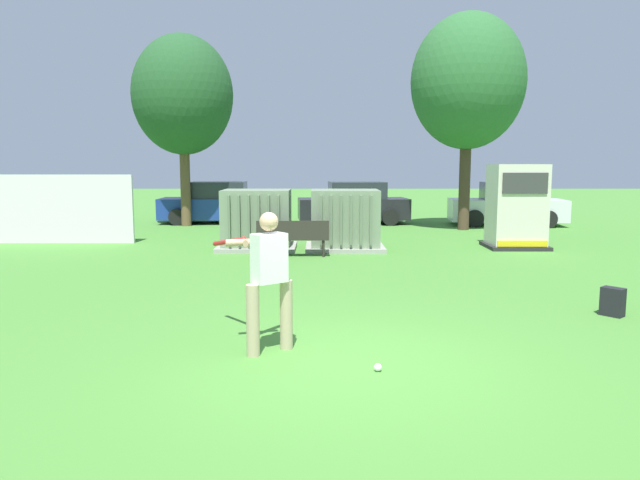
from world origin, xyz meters
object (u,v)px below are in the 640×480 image
at_px(parked_car_left_of_center, 357,204).
at_px(sports_ball, 381,367).
at_px(backpack, 616,302).
at_px(generator_enclosure, 520,207).
at_px(parked_car_leftmost, 219,204).
at_px(park_bench, 296,236).
at_px(batter, 270,274).
at_px(transformer_west, 260,220).
at_px(parked_car_right_of_center, 511,205).
at_px(transformer_mid_west, 348,221).

bearing_deg(parked_car_left_of_center, sports_ball, -92.32).
xyz_separation_m(backpack, parked_car_left_of_center, (-3.18, 13.94, 0.54)).
distance_m(generator_enclosure, parked_car_leftmost, 11.70).
height_order(park_bench, parked_car_leftmost, parked_car_leftmost).
distance_m(batter, parked_car_left_of_center, 15.78).
height_order(transformer_west, parked_car_right_of_center, same).
bearing_deg(park_bench, batter, -89.79).
bearing_deg(park_bench, sports_ball, -80.77).
bearing_deg(park_bench, parked_car_left_of_center, 76.33).
xyz_separation_m(parked_car_leftmost, parked_car_left_of_center, (5.39, -0.24, 0.00)).
xyz_separation_m(backpack, parked_car_leftmost, (-8.56, 14.18, 0.54)).
relative_size(backpack, parked_car_leftmost, 0.10).
xyz_separation_m(transformer_west, transformer_mid_west, (2.38, -0.03, 0.00)).
relative_size(transformer_west, parked_car_right_of_center, 0.48).
relative_size(generator_enclosure, parked_car_right_of_center, 0.53).
bearing_deg(batter, generator_enclosure, 56.18).
bearing_deg(parked_car_left_of_center, parked_car_leftmost, 177.45).
relative_size(transformer_west, park_bench, 1.16).
bearing_deg(transformer_mid_west, parked_car_right_of_center, 44.79).
bearing_deg(backpack, park_bench, 131.96).
relative_size(batter, parked_car_right_of_center, 0.40).
xyz_separation_m(batter, backpack, (5.14, 1.71, -0.76)).
height_order(transformer_mid_west, parked_car_right_of_center, same).
height_order(backpack, parked_car_right_of_center, parked_car_right_of_center).
bearing_deg(parked_car_right_of_center, backpack, -100.99).
distance_m(transformer_mid_west, parked_car_right_of_center, 9.04).
bearing_deg(sports_ball, transformer_mid_west, 89.88).
distance_m(generator_enclosure, batter, 10.87).
xyz_separation_m(transformer_mid_west, parked_car_leftmost, (-4.74, 7.18, -0.04)).
distance_m(park_bench, backpack, 7.74).
relative_size(transformer_mid_west, generator_enclosure, 0.91).
bearing_deg(parked_car_leftmost, transformer_west, -71.69).
height_order(generator_enclosure, batter, generator_enclosure).
relative_size(generator_enclosure, backpack, 5.23).
bearing_deg(sports_ball, batter, 150.79).
height_order(batter, sports_ball, batter).
relative_size(generator_enclosure, park_bench, 1.27).
distance_m(generator_enclosure, parked_car_right_of_center, 6.29).
height_order(parked_car_left_of_center, parked_car_right_of_center, same).
relative_size(backpack, parked_car_left_of_center, 0.10).
bearing_deg(parked_car_left_of_center, batter, -97.16).
distance_m(parked_car_left_of_center, parked_car_right_of_center, 5.80).
xyz_separation_m(parked_car_left_of_center, parked_car_right_of_center, (5.77, -0.58, 0.00)).
bearing_deg(parked_car_leftmost, generator_enclosure, -35.93).
bearing_deg(parked_car_left_of_center, backpack, -77.17).
bearing_deg(park_bench, backpack, -48.04).
xyz_separation_m(sports_ball, backpack, (3.84, 2.44, 0.17)).
bearing_deg(transformer_west, generator_enclosure, 2.32).
relative_size(transformer_mid_west, sports_ball, 23.33).
xyz_separation_m(generator_enclosure, backpack, (-0.91, -7.32, -0.92)).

